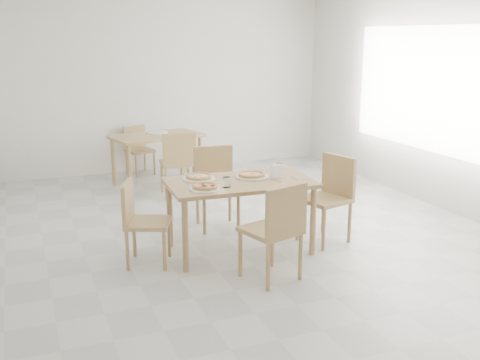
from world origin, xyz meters
name	(u,v)px	position (x,y,z in m)	size (l,w,h in m)	color
room	(433,89)	(2.98, 0.30, 1.50)	(7.28, 7.00, 7.00)	#BAB9B5
main_table	(240,189)	(0.02, -0.43, 0.66)	(1.50, 0.90, 0.75)	#A78056
chair_south	(277,226)	(0.05, -1.25, 0.53)	(0.56, 0.56, 0.92)	tan
chair_north	(216,181)	(0.06, 0.43, 0.54)	(0.51, 0.51, 0.93)	tan
chair_west	(140,217)	(-1.00, -0.40, 0.48)	(0.53, 0.53, 0.83)	tan
chair_east	(330,192)	(1.05, -0.49, 0.54)	(0.56, 0.56, 0.93)	tan
plate_margherita	(252,177)	(0.18, -0.36, 0.76)	(0.35, 0.35, 0.02)	white
plate_mushroom	(199,179)	(-0.35, -0.23, 0.76)	(0.33, 0.33, 0.02)	white
plate_pepperoni	(205,189)	(-0.41, -0.63, 0.76)	(0.30, 0.30, 0.02)	white
pizza_margherita	(252,175)	(0.18, -0.36, 0.78)	(0.33, 0.33, 0.03)	#E4B16B
pizza_mushroom	(199,176)	(-0.35, -0.23, 0.78)	(0.33, 0.33, 0.03)	#E4B16B
pizza_pepperoni	(205,186)	(-0.41, -0.63, 0.78)	(0.28, 0.28, 0.03)	#E4B16B
tumbler_a	(227,182)	(-0.19, -0.62, 0.80)	(0.08, 0.08, 0.10)	white
tumbler_b	(279,168)	(0.54, -0.27, 0.80)	(0.07, 0.07, 0.10)	white
napkin_holder	(276,172)	(0.40, -0.49, 0.82)	(0.14, 0.09, 0.15)	silver
fork_a	(294,178)	(0.58, -0.55, 0.75)	(0.02, 0.20, 0.01)	silver
fork_b	(279,180)	(0.39, -0.58, 0.75)	(0.01, 0.17, 0.01)	silver
second_table	(157,142)	(-0.12, 2.53, 0.65)	(1.41, 0.99, 0.75)	tan
chair_back_s	(178,159)	(-0.01, 1.77, 0.53)	(0.49, 0.49, 0.91)	tan
chair_back_n	(138,147)	(-0.25, 3.29, 0.45)	(0.47, 0.47, 0.77)	tan
plate_empty	(157,133)	(-0.08, 2.68, 0.76)	(0.32, 0.32, 0.02)	white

